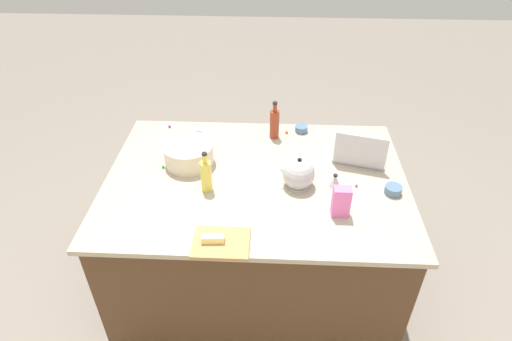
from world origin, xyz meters
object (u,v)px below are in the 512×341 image
object	(u,v)px
mixing_bowl_large	(189,153)
ramekin_wide	(301,129)
butter_stick_left	(213,239)
ramekin_small	(393,190)
kitchen_timer	(335,181)
bottle_soy	(274,123)
kettle	(298,174)
ramekin_medium	(197,138)
bottle_oil	(206,175)
candy_bag	(341,202)
cutting_board	(221,243)
laptop	(360,154)

from	to	relation	value
mixing_bowl_large	ramekin_wide	xyz separation A→B (m)	(-0.69, -0.39, -0.05)
butter_stick_left	ramekin_small	xyz separation A→B (m)	(-0.94, -0.43, -0.01)
butter_stick_left	ramekin_wide	world-z (taller)	butter_stick_left
kitchen_timer	ramekin_small	bearing A→B (deg)	170.54
bottle_soy	ramekin_small	world-z (taller)	bottle_soy
kettle	ramekin_medium	size ratio (longest dim) A/B	2.19
mixing_bowl_large	bottle_oil	world-z (taller)	bottle_oil
bottle_oil	ramekin_small	xyz separation A→B (m)	(-1.02, -0.02, -0.08)
mixing_bowl_large	bottle_soy	xyz separation A→B (m)	(-0.50, -0.32, 0.03)
ramekin_wide	candy_bag	distance (m)	0.83
cutting_board	ramekin_wide	bearing A→B (deg)	-111.69
mixing_bowl_large	ramekin_small	bearing A→B (deg)	168.61
butter_stick_left	candy_bag	xyz separation A→B (m)	(-0.62, -0.24, 0.05)
bottle_soy	kitchen_timer	xyz separation A→B (m)	(-0.34, 0.50, -0.07)
mixing_bowl_large	kitchen_timer	size ratio (longest dim) A/B	3.93
bottle_oil	ramekin_small	world-z (taller)	bottle_oil
kettle	candy_bag	world-z (taller)	kettle
bottle_soy	butter_stick_left	world-z (taller)	bottle_soy
candy_bag	ramekin_medium	bearing A→B (deg)	-38.14
ramekin_small	bottle_soy	bearing A→B (deg)	-39.94
bottle_oil	candy_bag	xyz separation A→B (m)	(-0.71, 0.17, -0.01)
bottle_oil	ramekin_wide	xyz separation A→B (m)	(-0.54, -0.64, -0.08)
kettle	cutting_board	xyz separation A→B (m)	(0.38, 0.47, -0.07)
mixing_bowl_large	ramekin_medium	distance (m)	0.25
ramekin_medium	ramekin_wide	xyz separation A→B (m)	(-0.68, -0.15, -0.00)
laptop	butter_stick_left	distance (m)	1.09
cutting_board	ramekin_medium	world-z (taller)	ramekin_medium
bottle_soy	bottle_oil	world-z (taller)	bottle_soy
bottle_soy	butter_stick_left	distance (m)	1.02
laptop	ramekin_medium	size ratio (longest dim) A/B	3.65
ramekin_medium	ramekin_wide	distance (m)	0.70
mixing_bowl_large	ramekin_wide	distance (m)	0.79
bottle_oil	kitchen_timer	size ratio (longest dim) A/B	3.18
laptop	ramekin_small	distance (m)	0.34
butter_stick_left	kitchen_timer	size ratio (longest dim) A/B	1.43
mixing_bowl_large	bottle_soy	size ratio (longest dim) A/B	1.19
laptop	butter_stick_left	size ratio (longest dim) A/B	3.23
butter_stick_left	kitchen_timer	xyz separation A→B (m)	(-0.62, -0.48, -0.00)
cutting_board	ramekin_wide	size ratio (longest dim) A/B	3.26
mixing_bowl_large	ramekin_medium	size ratio (longest dim) A/B	3.11
bottle_soy	mixing_bowl_large	bearing A→B (deg)	32.09
kettle	ramekin_wide	world-z (taller)	kettle
cutting_board	ramekin_medium	xyz separation A→B (m)	(0.26, -0.91, 0.02)
kettle	butter_stick_left	xyz separation A→B (m)	(0.42, 0.47, -0.04)
cutting_board	ramekin_wide	xyz separation A→B (m)	(-0.42, -1.06, 0.01)
kettle	cutting_board	world-z (taller)	kettle
cutting_board	kitchen_timer	bearing A→B (deg)	-140.57
ramekin_medium	candy_bag	bearing A→B (deg)	141.86
mixing_bowl_large	cutting_board	xyz separation A→B (m)	(-0.27, 0.66, -0.06)
kettle	ramekin_small	distance (m)	0.52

